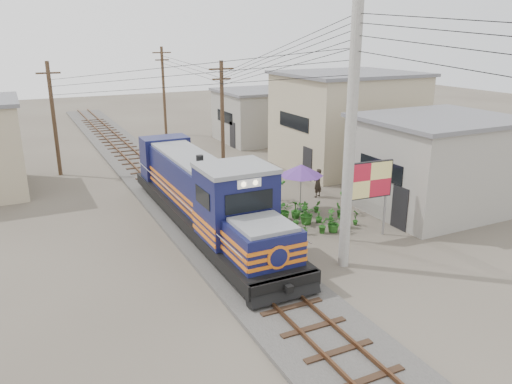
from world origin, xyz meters
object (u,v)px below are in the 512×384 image
market_umbrella (301,170)px  vendor (318,183)px  locomotive (205,196)px  billboard (369,182)px

market_umbrella → vendor: market_umbrella is taller
market_umbrella → vendor: 2.93m
locomotive → market_umbrella: 5.18m
billboard → market_umbrella: size_ratio=1.29×
billboard → vendor: 6.13m
billboard → locomotive: bearing=151.1°
locomotive → billboard: locomotive is taller
locomotive → vendor: locomotive is taller
billboard → vendor: (1.19, 5.75, -1.74)m
market_umbrella → vendor: (2.05, 1.59, -1.35)m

